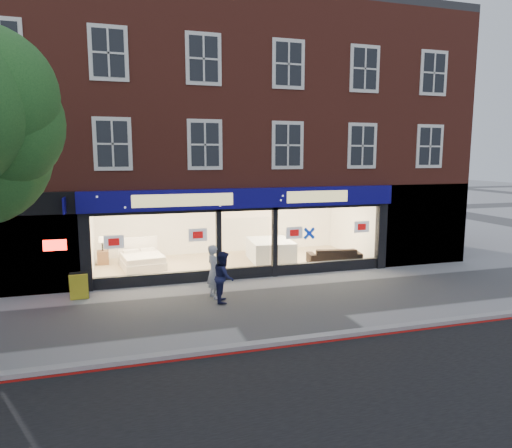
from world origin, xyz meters
name	(u,v)px	position (x,y,z in m)	size (l,w,h in m)	color
ground	(274,303)	(0.00, 0.00, 0.00)	(120.00, 120.00, 0.00)	gray
kerb_line	(317,343)	(0.00, -3.10, 0.01)	(60.00, 0.10, 0.01)	#8C0A07
kerb_stone	(313,338)	(0.00, -2.90, 0.06)	(60.00, 0.25, 0.12)	gray
showroom_floor	(233,263)	(0.00, 5.25, 0.05)	(11.00, 4.50, 0.10)	tan
building	(222,103)	(-0.02, 6.93, 6.67)	(19.00, 8.26, 10.30)	maroon
display_bed	(142,260)	(-3.62, 5.42, 0.40)	(1.81, 2.11, 1.07)	white
bedside_table	(103,257)	(-5.10, 6.43, 0.38)	(0.45, 0.45, 0.55)	brown
mattress_stack	(270,250)	(1.60, 5.18, 0.52)	(1.87, 2.28, 0.85)	white
sofa	(334,256)	(3.91, 3.90, 0.41)	(2.15, 0.84, 0.63)	black
a_board	(79,286)	(-5.67, 2.09, 0.43)	(0.56, 0.36, 0.85)	gold
pedestrian_grey	(214,271)	(-1.63, 1.10, 0.85)	(0.62, 0.40, 1.69)	#B6B8BF
pedestrian_blue	(224,277)	(-1.42, 0.62, 0.78)	(0.76, 0.59, 1.56)	#16193F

